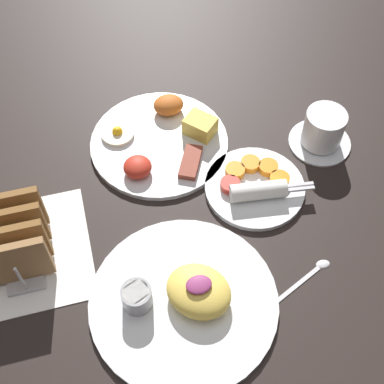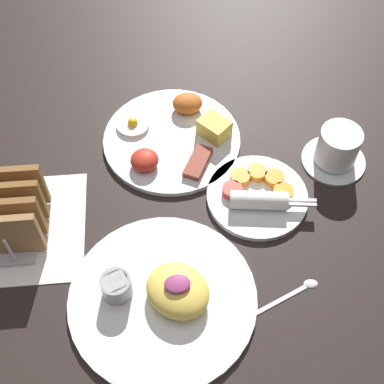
# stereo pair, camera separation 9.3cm
# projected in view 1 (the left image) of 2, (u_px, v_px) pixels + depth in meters

# --- Properties ---
(ground_plane) EXTENTS (3.00, 3.00, 0.00)m
(ground_plane) POSITION_uv_depth(u_px,v_px,m) (162.00, 224.00, 0.93)
(ground_plane) COLOR black
(napkin_flat) EXTENTS (0.22, 0.22, 0.00)m
(napkin_flat) POSITION_uv_depth(u_px,v_px,m) (24.00, 253.00, 0.90)
(napkin_flat) COLOR white
(napkin_flat) RESTS_ON ground_plane
(plate_breakfast) EXTENTS (0.27, 0.27, 0.05)m
(plate_breakfast) POSITION_uv_depth(u_px,v_px,m) (161.00, 139.00, 1.03)
(plate_breakfast) COLOR white
(plate_breakfast) RESTS_ON ground_plane
(plate_condiments) EXTENTS (0.19, 0.18, 0.04)m
(plate_condiments) POSITION_uv_depth(u_px,v_px,m) (255.00, 186.00, 0.96)
(plate_condiments) COLOR white
(plate_condiments) RESTS_ON ground_plane
(plate_foreground) EXTENTS (0.30, 0.30, 0.06)m
(plate_foreground) POSITION_uv_depth(u_px,v_px,m) (183.00, 299.00, 0.83)
(plate_foreground) COLOR white
(plate_foreground) RESTS_ON ground_plane
(toast_rack) EXTENTS (0.10, 0.15, 0.10)m
(toast_rack) POSITION_uv_depth(u_px,v_px,m) (16.00, 238.00, 0.85)
(toast_rack) COLOR #B7B7BC
(toast_rack) RESTS_ON ground_plane
(coffee_cup) EXTENTS (0.12, 0.12, 0.08)m
(coffee_cup) POSITION_uv_depth(u_px,v_px,m) (323.00, 130.00, 1.01)
(coffee_cup) COLOR white
(coffee_cup) RESTS_ON ground_plane
(teaspoon) EXTENTS (0.12, 0.06, 0.01)m
(teaspoon) POSITION_uv_depth(u_px,v_px,m) (309.00, 275.00, 0.87)
(teaspoon) COLOR silver
(teaspoon) RESTS_ON ground_plane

